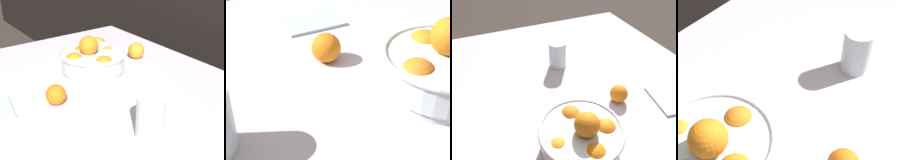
% 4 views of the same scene
% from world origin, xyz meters
% --- Properties ---
extents(dining_table, '(1.47, 1.18, 0.75)m').
position_xyz_m(dining_table, '(0.00, 0.00, 0.69)').
color(dining_table, silver).
rests_on(dining_table, ground_plane).
extents(fruit_bowl, '(0.27, 0.27, 0.16)m').
position_xyz_m(fruit_bowl, '(-0.22, 0.13, 0.80)').
color(fruit_bowl, silver).
rests_on(fruit_bowl, dining_table).
extents(orange_loose_near_bowl, '(0.07, 0.07, 0.07)m').
position_xyz_m(orange_loose_near_bowl, '(-0.08, -0.11, 0.78)').
color(orange_loose_near_bowl, orange).
rests_on(orange_loose_near_bowl, dining_table).
extents(napkin, '(0.19, 0.16, 0.01)m').
position_xyz_m(napkin, '(-0.16, -0.31, 0.75)').
color(napkin, silver).
rests_on(napkin, dining_table).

